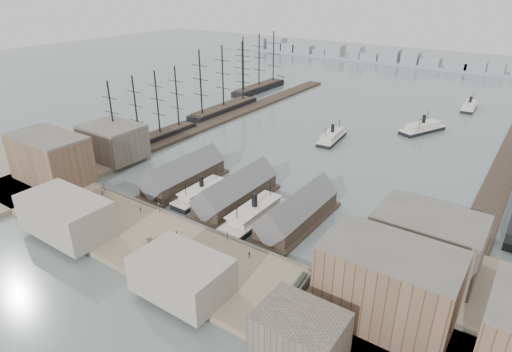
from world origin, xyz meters
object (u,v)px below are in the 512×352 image
Objects in this scene: tram at (299,288)px; ferry_docked_west at (202,192)px; horse_cart_left at (91,206)px; horse_cart_center at (155,242)px; horse_cart_right at (201,267)px.

ferry_docked_west is at bearing 148.18° from tram.
tram is 2.16× the size of horse_cart_left.
tram reaches higher than horse_cart_left.
horse_cart_left is 0.95× the size of horse_cart_center.
horse_cart_center is (11.05, -34.14, 0.57)m from ferry_docked_west.
tram reaches higher than horse_cart_right.
horse_cart_left is at bearing 98.30° from horse_cart_center.
tram is at bearing -26.20° from ferry_docked_west.
horse_cart_left is at bearing -128.79° from ferry_docked_west.
ferry_docked_west is 39.81m from horse_cart_left.
ferry_docked_west is 5.36× the size of horse_cart_center.
tram is at bearing -66.06° from horse_cart_left.
horse_cart_right is (55.67, -4.38, -0.00)m from horse_cart_left.
tram is 83.30m from horse_cart_left.
horse_cart_center is at bearing -72.60° from horse_cart_left.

